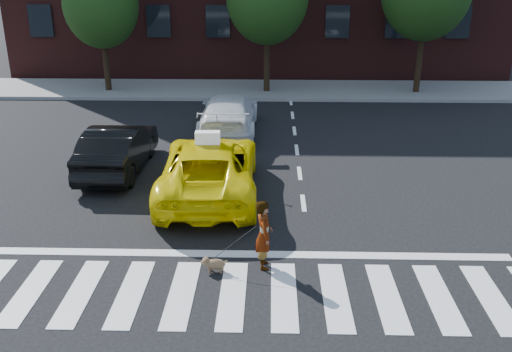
{
  "coord_description": "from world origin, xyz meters",
  "views": [
    {
      "loc": [
        0.71,
        -9.48,
        6.22
      ],
      "look_at": [
        0.36,
        3.55,
        1.1
      ],
      "focal_mm": 40.0,
      "sensor_mm": 36.0,
      "label": 1
    }
  ],
  "objects_px": {
    "taxi": "(209,168)",
    "dog": "(213,264)",
    "black_sedan": "(118,148)",
    "white_suv": "(229,114)",
    "woman": "(264,234)"
  },
  "relations": [
    {
      "from": "black_sedan",
      "to": "dog",
      "type": "height_order",
      "value": "black_sedan"
    },
    {
      "from": "white_suv",
      "to": "woman",
      "type": "height_order",
      "value": "woman"
    },
    {
      "from": "woman",
      "to": "white_suv",
      "type": "bearing_deg",
      "value": 1.58
    },
    {
      "from": "black_sedan",
      "to": "dog",
      "type": "relative_size",
      "value": 7.66
    },
    {
      "from": "black_sedan",
      "to": "woman",
      "type": "distance_m",
      "value": 7.18
    },
    {
      "from": "white_suv",
      "to": "woman",
      "type": "xyz_separation_m",
      "value": [
        1.42,
        -9.62,
        0.04
      ]
    },
    {
      "from": "white_suv",
      "to": "woman",
      "type": "distance_m",
      "value": 9.73
    },
    {
      "from": "woman",
      "to": "black_sedan",
      "type": "bearing_deg",
      "value": 31.88
    },
    {
      "from": "white_suv",
      "to": "dog",
      "type": "bearing_deg",
      "value": 92.3
    },
    {
      "from": "taxi",
      "to": "black_sedan",
      "type": "height_order",
      "value": "taxi"
    },
    {
      "from": "taxi",
      "to": "dog",
      "type": "distance_m",
      "value": 4.22
    },
    {
      "from": "black_sedan",
      "to": "taxi",
      "type": "bearing_deg",
      "value": 150.96
    },
    {
      "from": "black_sedan",
      "to": "white_suv",
      "type": "relative_size",
      "value": 0.88
    },
    {
      "from": "taxi",
      "to": "black_sedan",
      "type": "relative_size",
      "value": 1.25
    },
    {
      "from": "taxi",
      "to": "woman",
      "type": "xyz_separation_m",
      "value": [
        1.54,
        -3.9,
        -0.01
      ]
    }
  ]
}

